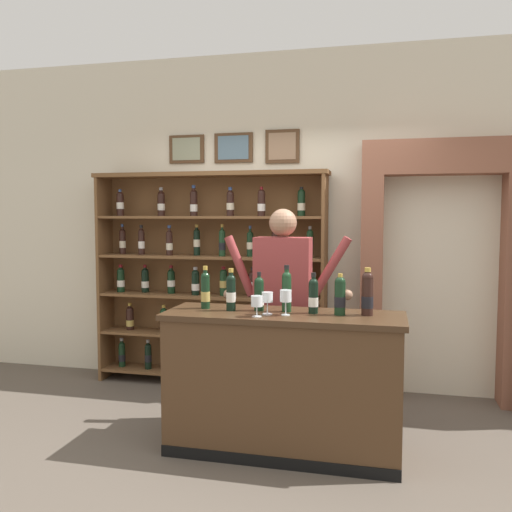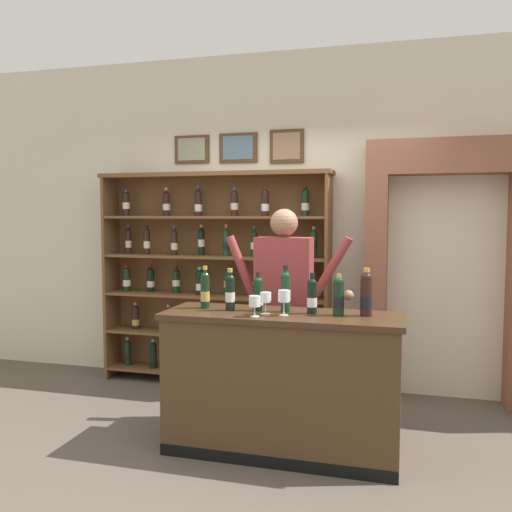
# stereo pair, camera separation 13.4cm
# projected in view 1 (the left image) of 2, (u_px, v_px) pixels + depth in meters

# --- Properties ---
(ground_plane) EXTENTS (14.00, 14.00, 0.02)m
(ground_plane) POSITION_uv_depth(u_px,v_px,m) (256.00, 450.00, 3.91)
(ground_plane) COLOR brown
(back_wall) EXTENTS (12.00, 0.19, 3.23)m
(back_wall) POSITION_uv_depth(u_px,v_px,m) (295.00, 220.00, 5.35)
(back_wall) COLOR beige
(back_wall) RESTS_ON ground
(wine_shelf) EXTENTS (2.31, 0.34, 2.07)m
(wine_shelf) POSITION_uv_depth(u_px,v_px,m) (211.00, 274.00, 5.33)
(wine_shelf) COLOR brown
(wine_shelf) RESTS_ON ground
(archway_doorway) EXTENTS (1.40, 0.45, 2.32)m
(archway_doorway) POSITION_uv_depth(u_px,v_px,m) (440.00, 255.00, 4.93)
(archway_doorway) COLOR brown
(archway_doorway) RESTS_ON ground
(tasting_counter) EXTENTS (1.66, 0.57, 0.99)m
(tasting_counter) POSITION_uv_depth(u_px,v_px,m) (283.00, 383.00, 3.82)
(tasting_counter) COLOR #4C331E
(tasting_counter) RESTS_ON ground
(shopkeeper) EXTENTS (1.04, 0.22, 1.72)m
(shopkeeper) POSITION_uv_depth(u_px,v_px,m) (283.00, 290.00, 4.32)
(shopkeeper) COLOR #2D3347
(shopkeeper) RESTS_ON ground
(tasting_bottle_bianco) EXTENTS (0.07, 0.07, 0.31)m
(tasting_bottle_bianco) POSITION_uv_depth(u_px,v_px,m) (205.00, 290.00, 3.96)
(tasting_bottle_bianco) COLOR black
(tasting_bottle_bianco) RESTS_ON tasting_counter
(tasting_bottle_brunello) EXTENTS (0.07, 0.07, 0.30)m
(tasting_bottle_brunello) POSITION_uv_depth(u_px,v_px,m) (231.00, 291.00, 3.87)
(tasting_bottle_brunello) COLOR black
(tasting_bottle_brunello) RESTS_ON tasting_counter
(tasting_bottle_super_tuscan) EXTENTS (0.07, 0.07, 0.28)m
(tasting_bottle_super_tuscan) POSITION_uv_depth(u_px,v_px,m) (259.00, 294.00, 3.88)
(tasting_bottle_super_tuscan) COLOR black
(tasting_bottle_super_tuscan) RESTS_ON tasting_counter
(tasting_bottle_vin_santo) EXTENTS (0.07, 0.07, 0.33)m
(tasting_bottle_vin_santo) POSITION_uv_depth(u_px,v_px,m) (287.00, 290.00, 3.83)
(tasting_bottle_vin_santo) COLOR #19381E
(tasting_bottle_vin_santo) RESTS_ON tasting_counter
(tasting_bottle_rosso) EXTENTS (0.07, 0.07, 0.28)m
(tasting_bottle_rosso) POSITION_uv_depth(u_px,v_px,m) (313.00, 295.00, 3.77)
(tasting_bottle_rosso) COLOR black
(tasting_bottle_rosso) RESTS_ON tasting_counter
(tasting_bottle_chianti) EXTENTS (0.08, 0.08, 0.28)m
(tasting_bottle_chianti) POSITION_uv_depth(u_px,v_px,m) (340.00, 295.00, 3.70)
(tasting_bottle_chianti) COLOR black
(tasting_bottle_chianti) RESTS_ON tasting_counter
(tasting_bottle_prosecco) EXTENTS (0.08, 0.08, 0.32)m
(tasting_bottle_prosecco) POSITION_uv_depth(u_px,v_px,m) (367.00, 293.00, 3.69)
(tasting_bottle_prosecco) COLOR black
(tasting_bottle_prosecco) RESTS_ON tasting_counter
(wine_glass_right) EXTENTS (0.08, 0.08, 0.15)m
(wine_glass_right) POSITION_uv_depth(u_px,v_px,m) (267.00, 299.00, 3.73)
(wine_glass_right) COLOR silver
(wine_glass_right) RESTS_ON tasting_counter
(wine_glass_center) EXTENTS (0.08, 0.08, 0.14)m
(wine_glass_center) POSITION_uv_depth(u_px,v_px,m) (257.00, 302.00, 3.64)
(wine_glass_center) COLOR silver
(wine_glass_center) RESTS_ON tasting_counter
(wine_glass_left) EXTENTS (0.08, 0.08, 0.17)m
(wine_glass_left) POSITION_uv_depth(u_px,v_px,m) (286.00, 297.00, 3.69)
(wine_glass_left) COLOR silver
(wine_glass_left) RESTS_ON tasting_counter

